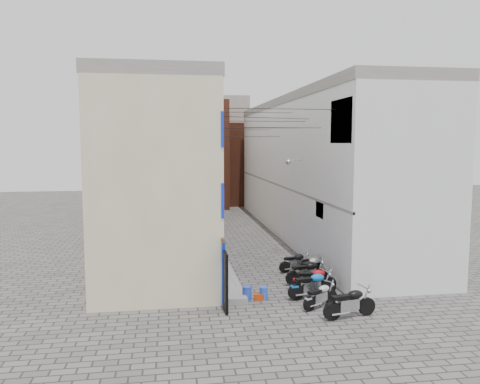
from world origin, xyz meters
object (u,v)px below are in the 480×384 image
motorcycle_g (296,261)px  water_jug_near (247,293)px  motorcycle_d (314,278)px  water_jug_far (264,293)px  motorcycle_c (312,284)px  person_b (219,256)px  motorcycle_f (311,266)px  red_crate (259,297)px  motorcycle_a (350,301)px  person_a (215,248)px  motorcycle_e (307,271)px  motorcycle_b (321,294)px

motorcycle_g → water_jug_near: bearing=-55.2°
motorcycle_d → water_jug_far: (-2.26, -0.71, -0.30)m
motorcycle_c → person_b: 4.64m
motorcycle_f → red_crate: 4.10m
motorcycle_a → motorcycle_f: size_ratio=1.18×
person_a → water_jug_far: person_a is taller
motorcycle_f → water_jug_near: motorcycle_f is taller
motorcycle_a → motorcycle_d: motorcycle_a is taller
motorcycle_d → person_a: size_ratio=1.12×
motorcycle_e → water_jug_far: motorcycle_e is taller
motorcycle_b → water_jug_far: motorcycle_b is taller
motorcycle_a → person_a: (-4.06, 6.83, 0.50)m
motorcycle_b → motorcycle_g: motorcycle_g is taller
motorcycle_d → motorcycle_g: 3.00m
water_jug_near → red_crate: water_jug_near is taller
motorcycle_g → person_b: 3.83m
motorcycle_f → red_crate: size_ratio=4.52×
motorcycle_a → water_jug_near: size_ratio=3.71×
motorcycle_c → person_a: (-3.39, 4.64, 0.51)m
motorcycle_b → motorcycle_e: bearing=143.9°
motorcycle_b → motorcycle_e: (0.36, 2.92, 0.08)m
motorcycle_a → person_b: size_ratio=1.27×
motorcycle_d → motorcycle_f: bearing=169.4°
motorcycle_b → motorcycle_c: (0.01, 1.05, 0.09)m
motorcycle_d → motorcycle_a: bearing=10.1°
motorcycle_e → motorcycle_f: motorcycle_e is taller
motorcycle_d → water_jug_near: 3.02m
motorcycle_d → motorcycle_f: size_ratio=1.09×
motorcycle_e → water_jug_near: (-2.94, -1.73, -0.30)m
motorcycle_d → motorcycle_g: (0.07, 3.00, -0.04)m
motorcycle_b → motorcycle_d: (0.34, 1.90, 0.05)m
motorcycle_e → person_b: size_ratio=1.23×
person_b → red_crate: 3.41m
motorcycle_b → motorcycle_g: (0.41, 4.90, 0.01)m
motorcycle_g → person_a: size_ratio=1.03×
motorcycle_b → person_b: size_ratio=1.07×
motorcycle_c → red_crate: (-2.11, 0.15, -0.47)m
person_a → red_crate: 4.77m
motorcycle_a → motorcycle_b: 1.34m
motorcycle_b → red_crate: motorcycle_b is taller
motorcycle_f → water_jug_far: motorcycle_f is taller
motorcycle_a → motorcycle_c: size_ratio=1.00×
motorcycle_g → water_jug_near: 4.77m
motorcycle_d → motorcycle_e: (0.03, 1.02, 0.02)m
motorcycle_d → person_b: size_ratio=1.18×
motorcycle_c → motorcycle_f: motorcycle_c is taller
motorcycle_a → motorcycle_d: bearing=175.2°
red_crate → person_a: bearing=105.9°
motorcycle_b → motorcycle_f: bearing=138.7°
motorcycle_e → person_a: size_ratio=1.17×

